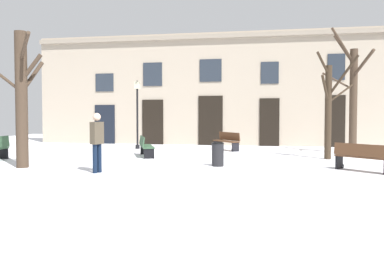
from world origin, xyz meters
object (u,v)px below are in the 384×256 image
object	(u,v)px
tree_near_facade	(22,97)
streetlamp	(137,107)
bench_facing_shops	(361,157)
bench_near_lamp	(227,141)
person_crossing_plaza	(97,139)
tree_right_of_center	(353,96)
litter_bin	(218,154)
bench_back_to_back_right	(146,146)
tree_center	(329,107)

from	to	relation	value
tree_near_facade	streetlamp	distance (m)	7.36
tree_near_facade	bench_facing_shops	distance (m)	11.15
bench_near_lamp	person_crossing_plaza	size ratio (longest dim) A/B	0.84
tree_right_of_center	litter_bin	bearing A→B (deg)	-137.70
streetlamp	bench_facing_shops	bearing A→B (deg)	-33.35
tree_right_of_center	bench_near_lamp	distance (m)	6.08
bench_near_lamp	bench_facing_shops	distance (m)	7.76
litter_bin	bench_near_lamp	world-z (taller)	bench_near_lamp
bench_back_to_back_right	litter_bin	bearing A→B (deg)	-148.35
bench_near_lamp	tree_center	bearing A→B (deg)	13.90
person_crossing_plaza	litter_bin	bearing A→B (deg)	144.29
tree_right_of_center	person_crossing_plaza	world-z (taller)	tree_right_of_center
tree_near_facade	bench_near_lamp	bearing A→B (deg)	49.33
streetlamp	bench_facing_shops	distance (m)	11.26
bench_back_to_back_right	bench_near_lamp	size ratio (longest dim) A/B	1.23
tree_right_of_center	bench_back_to_back_right	xyz separation A→B (m)	(-8.79, -2.55, -2.14)
streetlamp	bench_near_lamp	distance (m)	4.87
tree_center	bench_facing_shops	distance (m)	3.61
tree_right_of_center	tree_center	size ratio (longest dim) A/B	1.33
tree_right_of_center	tree_near_facade	size ratio (longest dim) A/B	1.23
bench_near_lamp	bench_back_to_back_right	bearing A→B (deg)	-85.27
litter_bin	bench_near_lamp	size ratio (longest dim) A/B	0.53
tree_near_facade	bench_near_lamp	distance (m)	9.70
bench_near_lamp	streetlamp	bearing A→B (deg)	-131.20
litter_bin	bench_facing_shops	xyz separation A→B (m)	(4.54, -0.45, 0.05)
tree_right_of_center	tree_center	world-z (taller)	tree_right_of_center
streetlamp	litter_bin	world-z (taller)	streetlamp
tree_near_facade	bench_back_to_back_right	size ratio (longest dim) A/B	2.41
tree_right_of_center	tree_near_facade	xyz separation A→B (m)	(-11.84, -6.47, -0.20)
tree_right_of_center	tree_near_facade	world-z (taller)	tree_right_of_center
bench_back_to_back_right	bench_facing_shops	world-z (taller)	bench_facing_shops
tree_center	litter_bin	xyz separation A→B (m)	(-4.09, -2.76, -1.65)
tree_right_of_center	bench_near_lamp	world-z (taller)	tree_right_of_center
tree_right_of_center	bench_near_lamp	xyz separation A→B (m)	(-5.65, 0.74, -2.12)
litter_bin	person_crossing_plaza	distance (m)	4.11
tree_right_of_center	streetlamp	size ratio (longest dim) A/B	1.60
tree_near_facade	litter_bin	xyz separation A→B (m)	(6.39, 1.51, -1.97)
tree_center	bench_near_lamp	size ratio (longest dim) A/B	2.75
tree_right_of_center	litter_bin	size ratio (longest dim) A/B	6.92
tree_center	person_crossing_plaza	world-z (taller)	tree_center
tree_right_of_center	bench_facing_shops	distance (m)	5.89
tree_near_facade	streetlamp	bearing A→B (deg)	77.23
tree_near_facade	bench_near_lamp	size ratio (longest dim) A/B	2.97
bench_facing_shops	litter_bin	bearing A→B (deg)	33.49
streetlamp	bench_facing_shops	size ratio (longest dim) A/B	2.23
litter_bin	bench_back_to_back_right	distance (m)	4.11
person_crossing_plaza	bench_facing_shops	bearing A→B (deg)	124.60
bench_facing_shops	bench_back_to_back_right	bearing A→B (deg)	19.11
streetlamp	bench_facing_shops	world-z (taller)	streetlamp
bench_back_to_back_right	person_crossing_plaza	distance (m)	4.58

